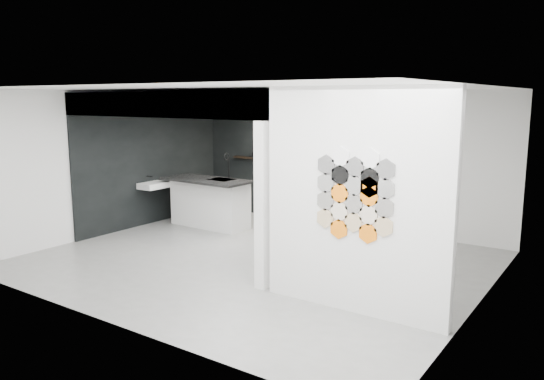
{
  "coord_description": "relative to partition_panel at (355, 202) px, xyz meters",
  "views": [
    {
      "loc": [
        4.98,
        -6.83,
        2.65
      ],
      "look_at": [
        0.1,
        0.3,
        1.15
      ],
      "focal_mm": 35.0,
      "sensor_mm": 36.0,
      "label": 1
    }
  ],
  "objects": [
    {
      "name": "bulkhead",
      "position": [
        -3.52,
        2.0,
        1.15
      ],
      "size": [
        4.4,
        4.0,
        0.4
      ],
      "primitive_type": "cube",
      "color": "silver",
      "rests_on": "corner_column"
    },
    {
      "name": "glass_vase",
      "position": [
        -2.08,
        3.87,
        -0.01
      ],
      "size": [
        0.13,
        0.13,
        0.14
      ],
      "primitive_type": "cylinder",
      "rotation": [
        0.0,
        0.0,
        0.39
      ],
      "color": "gray",
      "rests_on": "display_shelf"
    },
    {
      "name": "partition_panel",
      "position": [
        0.0,
        0.0,
        0.0
      ],
      "size": [
        2.45,
        0.15,
        2.8
      ],
      "primitive_type": "cube",
      "color": "silver",
      "rests_on": "floor"
    },
    {
      "name": "display_shelf",
      "position": [
        -3.43,
        3.87,
        -0.1
      ],
      "size": [
        3.0,
        0.15,
        0.04
      ],
      "primitive_type": "cube",
      "color": "black",
      "rests_on": "bay_clad_back"
    },
    {
      "name": "kitchen_island",
      "position": [
        -4.42,
        2.36,
        -0.88
      ],
      "size": [
        1.94,
        0.89,
        1.54
      ],
      "rotation": [
        0.0,
        0.0,
        -0.02
      ],
      "color": "silver",
      "rests_on": "floor"
    },
    {
      "name": "bottle_dark",
      "position": [
        -3.85,
        3.87,
        0.01
      ],
      "size": [
        0.07,
        0.07,
        0.18
      ],
      "primitive_type": "cylinder",
      "rotation": [
        0.0,
        0.0,
        -0.02
      ],
      "color": "black",
      "rests_on": "display_shelf"
    },
    {
      "name": "floor",
      "position": [
        -2.23,
        1.0,
        -1.4
      ],
      "size": [
        7.0,
        6.0,
        0.01
      ],
      "primitive_type": "cube",
      "color": "slate"
    },
    {
      "name": "utensil_cup",
      "position": [
        -4.18,
        3.87,
        -0.02
      ],
      "size": [
        0.1,
        0.1,
        0.11
      ],
      "primitive_type": "cylinder",
      "rotation": [
        0.0,
        0.0,
        0.13
      ],
      "color": "black",
      "rests_on": "display_shelf"
    },
    {
      "name": "wall_basin",
      "position": [
        -5.46,
        1.8,
        -0.55
      ],
      "size": [
        0.4,
        0.6,
        0.12
      ],
      "primitive_type": "cube",
      "color": "silver",
      "rests_on": "bay_clad_left"
    },
    {
      "name": "stockpot",
      "position": [
        -4.31,
        3.87,
        0.0
      ],
      "size": [
        0.24,
        0.24,
        0.16
      ],
      "primitive_type": "cylinder",
      "rotation": [
        0.0,
        0.0,
        0.23
      ],
      "color": "black",
      "rests_on": "display_shelf"
    },
    {
      "name": "glass_bowl",
      "position": [
        -2.08,
        3.87,
        -0.03
      ],
      "size": [
        0.16,
        0.16,
        0.1
      ],
      "primitive_type": "cylinder",
      "rotation": [
        0.0,
        0.0,
        -0.23
      ],
      "color": "gray",
      "rests_on": "display_shelf"
    },
    {
      "name": "kettle",
      "position": [
        -2.59,
        3.87,
        0.0
      ],
      "size": [
        0.25,
        0.25,
        0.16
      ],
      "primitive_type": "ellipsoid",
      "rotation": [
        0.0,
        0.0,
        -0.39
      ],
      "color": "black",
      "rests_on": "display_shelf"
    },
    {
      "name": "bay_clad_back",
      "position": [
        -3.52,
        3.97,
        -0.22
      ],
      "size": [
        4.4,
        0.04,
        2.35
      ],
      "primitive_type": "cube",
      "color": "black",
      "rests_on": "floor"
    },
    {
      "name": "hex_tile_cluster",
      "position": [
        0.03,
        -0.09,
        0.1
      ],
      "size": [
        1.04,
        0.02,
        1.16
      ],
      "color": "tan",
      "rests_on": "partition_panel"
    },
    {
      "name": "corner_column",
      "position": [
        -1.41,
        0.0,
        -0.22
      ],
      "size": [
        0.16,
        0.16,
        2.35
      ],
      "primitive_type": "cube",
      "color": "silver",
      "rests_on": "floor"
    },
    {
      "name": "fascia_beam",
      "position": [
        -3.52,
        0.08,
        1.15
      ],
      "size": [
        4.4,
        0.16,
        0.4
      ],
      "primitive_type": "cube",
      "color": "silver",
      "rests_on": "corner_column"
    },
    {
      "name": "bay_clad_left",
      "position": [
        -5.7,
        2.0,
        -0.22
      ],
      "size": [
        0.04,
        4.0,
        2.35
      ],
      "primitive_type": "cube",
      "color": "black",
      "rests_on": "floor"
    }
  ]
}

